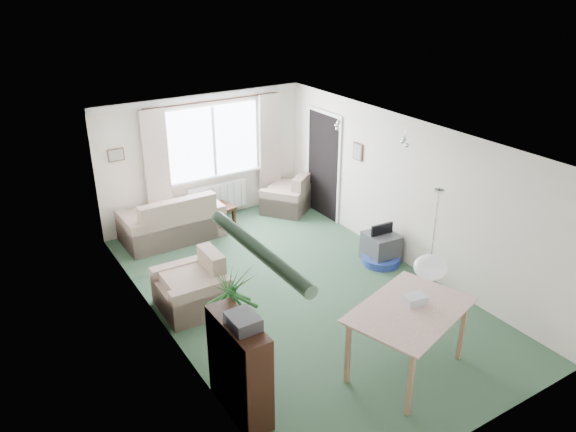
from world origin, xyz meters
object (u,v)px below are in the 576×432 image
armchair_left (191,283)px  bookshelf (239,367)px  armchair_corner (286,193)px  dining_table (407,341)px  tv_cube (381,247)px  houseplant (233,326)px  sofa (171,216)px  pet_bed (381,260)px  coffee_table (211,219)px

armchair_left → bookshelf: size_ratio=0.81×
armchair_corner → dining_table: 5.04m
tv_cube → houseplant: bearing=-154.1°
armchair_corner → bookshelf: size_ratio=0.74×
bookshelf → tv_cube: 3.99m
sofa → bookshelf: 4.52m
pet_bed → bookshelf: bearing=-153.7°
armchair_corner → bookshelf: 5.50m
dining_table → coffee_table: bearing=93.3°
sofa → bookshelf: size_ratio=1.51×
houseplant → dining_table: (1.79, -0.97, -0.30)m
bookshelf → houseplant: bearing=68.9°
sofa → bookshelf: bookshelf is taller
sofa → dining_table: 4.99m
armchair_corner → sofa: bearing=-36.8°
sofa → tv_cube: (2.60, -2.61, -0.19)m
armchair_left → pet_bed: size_ratio=1.48×
dining_table → pet_bed: dining_table is taller
coffee_table → pet_bed: 3.24m
houseplant → coffee_table: bearing=69.0°
coffee_table → pet_bed: bearing=-56.2°
houseplant → pet_bed: size_ratio=2.34×
armchair_left → pet_bed: 3.20m
armchair_left → tv_cube: size_ratio=1.75×
tv_cube → pet_bed: tv_cube is taller
sofa → houseplant: houseplant is taller
dining_table → sofa: bearing=102.0°
houseplant → pet_bed: 3.58m
armchair_corner → armchair_left: armchair_left is taller
houseplant → pet_bed: houseplant is taller
sofa → dining_table: size_ratio=1.27×
armchair_left → coffee_table: bearing=149.9°
bookshelf → pet_bed: size_ratio=1.84×
dining_table → pet_bed: (1.51, 2.19, -0.36)m
sofa → pet_bed: (2.55, -2.69, -0.37)m
sofa → armchair_left: bearing=74.2°
bookshelf → tv_cube: bearing=26.6°
bookshelf → houseplant: size_ratio=0.79×
pet_bed → armchair_corner: bearing=93.8°
armchair_left → bookshelf: bearing=-8.3°
coffee_table → houseplant: size_ratio=0.60×
sofa → tv_cube: 3.69m
armchair_left → coffee_table: (1.35, 2.27, -0.22)m
armchair_left → bookshelf: (-0.34, -2.15, 0.16)m
coffee_table → bookshelf: bookshelf is taller
bookshelf → sofa: bearing=77.6°
armchair_corner → coffee_table: size_ratio=0.98×
armchair_corner → houseplant: bearing=15.0°
armchair_corner → coffee_table: armchair_corner is taller
armchair_corner → tv_cube: (0.22, -2.58, -0.14)m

